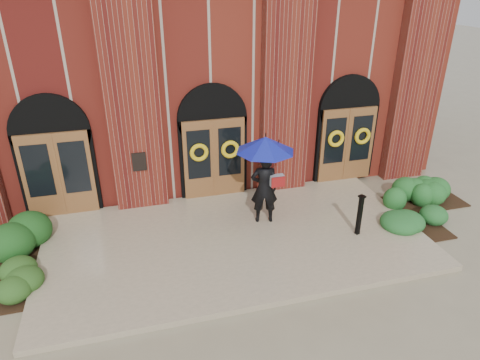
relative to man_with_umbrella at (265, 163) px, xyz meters
name	(u,v)px	position (x,y,z in m)	size (l,w,h in m)	color
ground	(237,245)	(-1.00, -0.80, -1.92)	(90.00, 90.00, 0.00)	gray
landing	(236,240)	(-1.00, -0.65, -1.85)	(10.00, 5.30, 0.15)	tan
church_building	(182,56)	(-1.00, 7.98, 1.58)	(16.20, 12.53, 7.00)	maroon
man_with_umbrella	(265,163)	(0.00, 0.00, 0.00)	(1.89, 1.89, 2.53)	black
metal_post	(360,214)	(2.23, -1.34, -1.16)	(0.20, 0.20, 1.17)	black
hedge_wall_right	(419,193)	(5.08, -0.06, -1.58)	(2.69, 1.08, 0.69)	#1F5822
hedge_front_left	(24,281)	(-6.10, -1.27, -1.66)	(1.47, 1.26, 0.52)	#264B19
hedge_front_right	(418,221)	(4.10, -1.37, -1.67)	(1.44, 1.24, 0.51)	#1F5624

